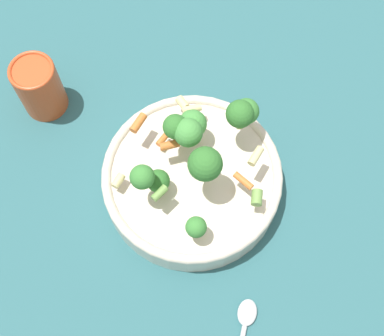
{
  "coord_description": "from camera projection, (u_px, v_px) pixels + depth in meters",
  "views": [
    {
      "loc": [
        0.19,
        0.21,
        0.74
      ],
      "look_at": [
        0.0,
        0.0,
        0.07
      ],
      "focal_mm": 50.0,
      "sensor_mm": 36.0,
      "label": 1
    }
  ],
  "objects": [
    {
      "name": "cup",
      "position": [
        39.0,
        87.0,
        0.8
      ],
      "size": [
        0.07,
        0.07,
        0.1
      ],
      "color": "#CC4C23",
      "rests_on": "ground_plane"
    },
    {
      "name": "bowl",
      "position": [
        192.0,
        179.0,
        0.76
      ],
      "size": [
        0.25,
        0.25,
        0.05
      ],
      "color": "beige",
      "rests_on": "ground_plane"
    },
    {
      "name": "pasta_salad",
      "position": [
        199.0,
        145.0,
        0.7
      ],
      "size": [
        0.21,
        0.2,
        0.09
      ],
      "color": "#8CB766",
      "rests_on": "bowl"
    },
    {
      "name": "ground_plane",
      "position": [
        192.0,
        187.0,
        0.79
      ],
      "size": [
        3.0,
        3.0,
        0.0
      ],
      "primitive_type": "plane",
      "color": "#2D6066"
    }
  ]
}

